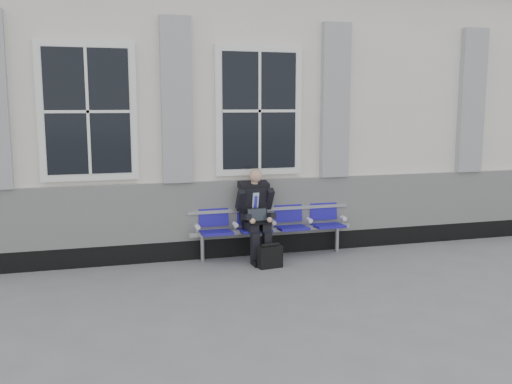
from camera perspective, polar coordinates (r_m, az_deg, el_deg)
name	(u,v)px	position (r m, az deg, el deg)	size (l,w,h in m)	color
ground	(264,284)	(7.63, 0.77, -9.18)	(70.00, 70.00, 0.00)	slate
station_building	(209,111)	(10.63, -4.71, 8.06)	(14.40, 4.40, 4.49)	silver
bench	(272,221)	(8.86, 1.57, -2.94)	(2.60, 0.47, 0.91)	#9EA0A3
businessman	(256,211)	(8.62, -0.04, -1.89)	(0.56, 0.75, 1.39)	black
briefcase	(270,256)	(8.32, 1.42, -6.46)	(0.37, 0.20, 0.36)	black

